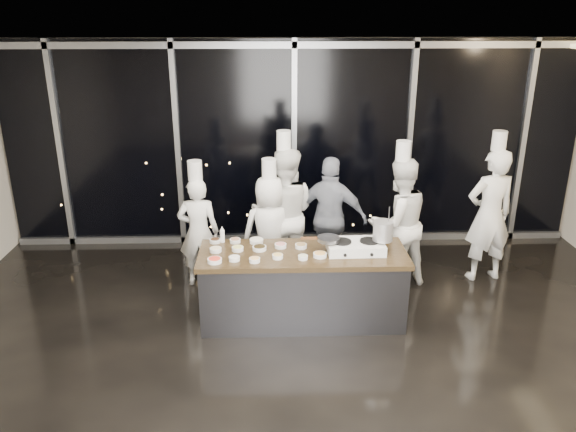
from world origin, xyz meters
The scene contains 15 objects.
ground centered at (0.00, 0.00, 0.00)m, with size 9.00×9.00×0.00m, color black.
room_shell centered at (0.18, 0.00, 2.25)m, with size 9.02×7.02×3.21m.
window_wall centered at (0.00, 3.43, 1.60)m, with size 8.90×0.11×3.20m.
demo_counter centered at (0.00, 0.90, 0.45)m, with size 2.46×0.86×0.90m.
stove centered at (0.62, 0.90, 0.96)m, with size 0.67×0.44×0.14m.
frying_pan centered at (0.29, 0.91, 1.06)m, with size 0.46×0.27×0.04m.
stock_pot centered at (0.94, 0.91, 1.16)m, with size 0.23×0.23×0.23m, color silver.
prep_bowls centered at (-0.54, 0.93, 0.93)m, with size 1.40×0.72×0.05m.
squeeze_bottle centered at (-0.97, 1.24, 1.00)m, with size 0.06×0.06×0.21m.
chef_far_left centered at (-1.35, 1.91, 0.79)m, with size 0.56×0.37×1.76m.
chef_left centered at (-0.39, 1.88, 0.79)m, with size 0.85×0.65×1.78m.
chef_center centered at (-0.19, 2.10, 0.94)m, with size 0.93×0.73×2.10m.
guest centered at (0.46, 2.12, 0.87)m, with size 1.10×0.71×1.73m.
chef_right centered at (1.33, 1.83, 0.90)m, with size 1.04×0.92×2.02m.
chef_side centered at (2.62, 1.96, 0.96)m, with size 0.76×0.57×2.11m.
Camera 1 is at (-0.37, -5.14, 3.60)m, focal length 35.00 mm.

